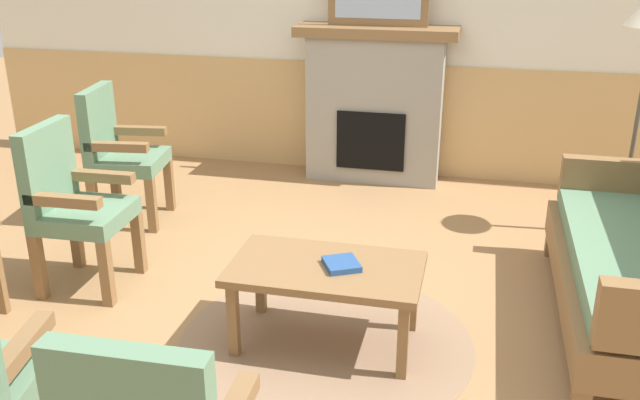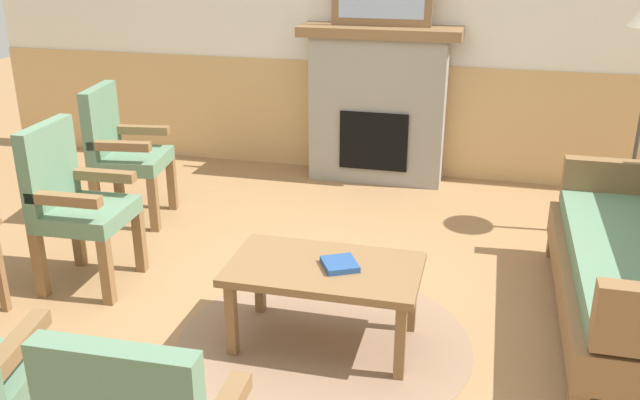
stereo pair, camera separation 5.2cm
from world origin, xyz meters
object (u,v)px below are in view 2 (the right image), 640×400
object	(u,v)px
coffee_table	(324,275)
book_on_table	(340,264)
fireplace	(378,103)
armchair_near_fireplace	(121,148)
armchair_by_window_left	(73,199)

from	to	relation	value
coffee_table	book_on_table	distance (m)	0.10
fireplace	book_on_table	distance (m)	2.61
coffee_table	armchair_near_fireplace	bearing A→B (deg)	144.98
book_on_table	armchair_by_window_left	world-z (taller)	armchair_by_window_left
fireplace	coffee_table	world-z (taller)	fireplace
fireplace	coffee_table	size ratio (longest dim) A/B	1.35
book_on_table	armchair_by_window_left	xyz separation A→B (m)	(-1.65, 0.29, 0.08)
armchair_near_fireplace	coffee_table	bearing A→B (deg)	-35.02
fireplace	book_on_table	bearing A→B (deg)	-84.53
fireplace	armchair_by_window_left	distance (m)	2.70
coffee_table	armchair_near_fireplace	distance (m)	2.21
fireplace	armchair_by_window_left	xyz separation A→B (m)	(-1.40, -2.30, -0.11)
book_on_table	armchair_near_fireplace	xyz separation A→B (m)	(-1.88, 1.26, 0.08)
fireplace	armchair_near_fireplace	world-z (taller)	fireplace
fireplace	armchair_by_window_left	size ratio (longest dim) A/B	1.33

